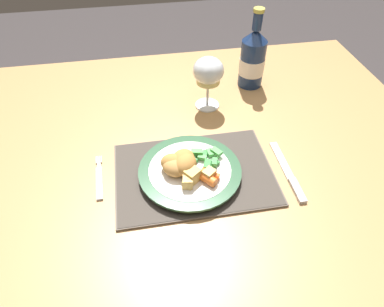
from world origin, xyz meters
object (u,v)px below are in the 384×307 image
bottle (253,59)px  dinner_plate (190,172)px  dining_table (184,170)px  wine_glass (208,73)px  table_knife (290,176)px  fork (99,180)px

bottle → dinner_plate: bearing=-124.9°
dining_table → bottle: bearing=45.7°
dining_table → wine_glass: 0.27m
dining_table → table_knife: bearing=-31.5°
dining_table → table_knife: 0.28m
fork → wine_glass: wine_glass is taller
fork → bottle: bottle is taller
fork → wine_glass: (0.30, 0.24, 0.10)m
fork → wine_glass: 0.40m
dining_table → fork: size_ratio=9.66×
dining_table → bottle: (0.25, 0.26, 0.17)m
wine_glass → bottle: bottle is taller
dining_table → fork: bearing=-159.5°
table_knife → wine_glass: wine_glass is taller
bottle → dining_table: bearing=-134.3°
dining_table → table_knife: size_ratio=6.76×
table_knife → bottle: bottle is taller
wine_glass → table_knife: bearing=-66.8°
dinner_plate → fork: dinner_plate is taller
dining_table → dinner_plate: (0.00, -0.10, 0.10)m
dining_table → wine_glass: size_ratio=8.78×
dinner_plate → fork: (-0.21, 0.02, -0.01)m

